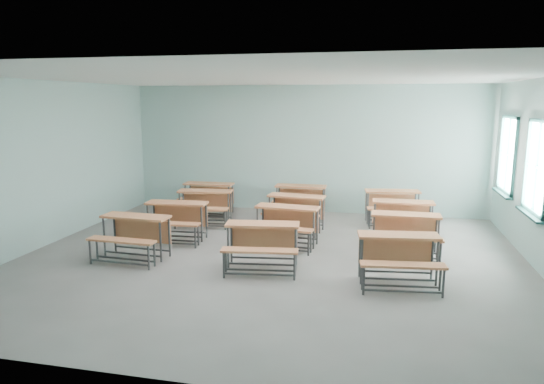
{
  "coord_description": "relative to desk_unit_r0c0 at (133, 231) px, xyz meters",
  "views": [
    {
      "loc": [
        1.86,
        -8.15,
        2.8
      ],
      "look_at": [
        -0.23,
        1.2,
        1.0
      ],
      "focal_mm": 32.0,
      "sensor_mm": 36.0,
      "label": 1
    }
  ],
  "objects": [
    {
      "name": "desk_unit_r2c1",
      "position": [
        2.5,
        2.51,
        0.0
      ],
      "size": [
        1.32,
        0.95,
        0.77
      ],
      "rotation": [
        0.0,
        0.0,
        -0.1
      ],
      "color": "#B86C42",
      "rests_on": "ground"
    },
    {
      "name": "room",
      "position": [
        2.49,
        0.54,
        1.08
      ],
      "size": [
        9.04,
        8.04,
        3.24
      ],
      "color": "gray",
      "rests_on": "ground"
    },
    {
      "name": "desk_unit_r0c0",
      "position": [
        0.0,
        0.0,
        0.0
      ],
      "size": [
        1.28,
        0.89,
        0.77
      ],
      "rotation": [
        0.0,
        0.0,
        -0.05
      ],
      "color": "#B86C42",
      "rests_on": "ground"
    },
    {
      "name": "desk_unit_r1c2",
      "position": [
        4.77,
        1.2,
        0.0
      ],
      "size": [
        1.24,
        0.84,
        0.77
      ],
      "rotation": [
        0.0,
        0.0,
        0.01
      ],
      "color": "#B86C42",
      "rests_on": "ground"
    },
    {
      "name": "desk_unit_r3c2",
      "position": [
        4.6,
        3.58,
        0.0
      ],
      "size": [
        1.34,
        0.99,
        0.77
      ],
      "rotation": [
        0.0,
        0.0,
        0.14
      ],
      "color": "#B86C42",
      "rests_on": "ground"
    },
    {
      "name": "desk_unit_r1c1",
      "position": [
        2.52,
        1.37,
        0.0
      ],
      "size": [
        1.3,
        0.93,
        0.77
      ],
      "rotation": [
        0.0,
        0.0,
        -0.08
      ],
      "color": "#B86C42",
      "rests_on": "ground"
    },
    {
      "name": "desk_unit_r3c0",
      "position": [
        0.09,
        3.61,
        0.0
      ],
      "size": [
        1.25,
        0.85,
        0.77
      ],
      "rotation": [
        0.0,
        0.0,
        0.02
      ],
      "color": "#B86C42",
      "rests_on": "ground"
    },
    {
      "name": "desk_unit_r2c2",
      "position": [
        4.78,
        2.38,
        0.0
      ],
      "size": [
        1.26,
        0.86,
        0.77
      ],
      "rotation": [
        0.0,
        0.0,
        0.03
      ],
      "color": "#B86C42",
      "rests_on": "ground"
    },
    {
      "name": "desk_unit_r0c2",
      "position": [
        4.61,
        -0.26,
        0.0
      ],
      "size": [
        1.33,
        0.98,
        0.77
      ],
      "rotation": [
        0.0,
        0.0,
        0.12
      ],
      "color": "#B86C42",
      "rests_on": "ground"
    },
    {
      "name": "desk_unit_r0c1",
      "position": [
        2.39,
        -0.04,
        0.0
      ],
      "size": [
        1.34,
        0.99,
        0.77
      ],
      "rotation": [
        0.0,
        0.0,
        0.14
      ],
      "color": "#B86C42",
      "rests_on": "ground"
    },
    {
      "name": "desk_unit_r3c1",
      "position": [
        2.41,
        3.79,
        0.0
      ],
      "size": [
        1.26,
        0.87,
        0.77
      ],
      "rotation": [
        0.0,
        0.0,
        0.03
      ],
      "color": "#B86C42",
      "rests_on": "ground"
    },
    {
      "name": "desk_unit_r1c0",
      "position": [
        0.25,
        1.26,
        0.0
      ],
      "size": [
        1.29,
        0.91,
        0.77
      ],
      "rotation": [
        0.0,
        0.0,
        0.07
      ],
      "color": "#B86C42",
      "rests_on": "ground"
    },
    {
      "name": "desk_unit_r2c0",
      "position": [
        0.36,
        2.65,
        0.0
      ],
      "size": [
        1.34,
        0.99,
        0.77
      ],
      "rotation": [
        0.0,
        0.0,
        0.14
      ],
      "color": "#B86C42",
      "rests_on": "ground"
    }
  ]
}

